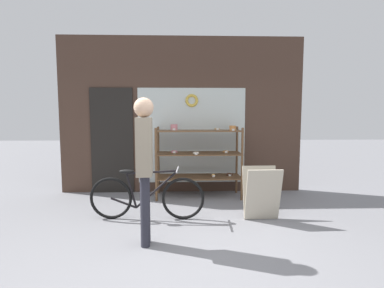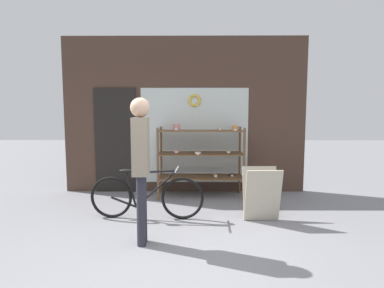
% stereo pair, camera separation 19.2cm
% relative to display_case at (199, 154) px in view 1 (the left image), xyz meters
% --- Properties ---
extents(ground_plane, '(30.00, 30.00, 0.00)m').
position_rel_display_case_xyz_m(ground_plane, '(-0.33, -2.39, -0.83)').
color(ground_plane, gray).
extents(storefront_facade, '(4.86, 0.13, 3.11)m').
position_rel_display_case_xyz_m(storefront_facade, '(-0.37, 0.42, 0.69)').
color(storefront_facade, '#473328').
rests_on(storefront_facade, ground_plane).
extents(display_case, '(1.61, 0.58, 1.39)m').
position_rel_display_case_xyz_m(display_case, '(0.00, 0.00, 0.00)').
color(display_case, brown).
rests_on(display_case, ground_plane).
extents(bicycle, '(1.73, 0.46, 0.77)m').
position_rel_display_case_xyz_m(bicycle, '(-0.86, -1.22, -0.48)').
color(bicycle, black).
rests_on(bicycle, ground_plane).
extents(sandwich_board, '(0.53, 0.39, 0.78)m').
position_rel_display_case_xyz_m(sandwich_board, '(0.87, -1.29, -0.43)').
color(sandwich_board, '#B2A893').
rests_on(sandwich_board, ground_plane).
extents(pedestrian, '(0.23, 0.33, 1.77)m').
position_rel_display_case_xyz_m(pedestrian, '(-0.77, -2.11, 0.23)').
color(pedestrian, '#282833').
rests_on(pedestrian, ground_plane).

